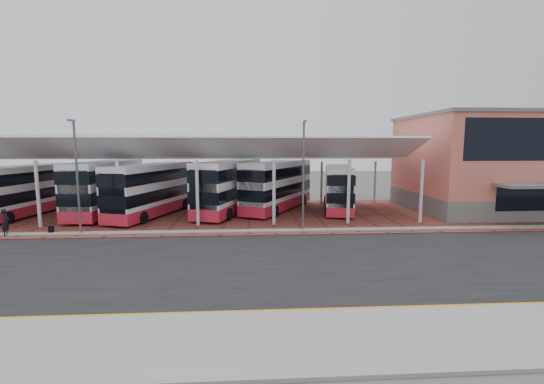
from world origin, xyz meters
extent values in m
plane|color=#484C46|center=(0.00, 0.00, 0.00)|extent=(140.00, 140.00, 0.00)
cube|color=black|center=(0.00, -1.00, 0.01)|extent=(120.00, 14.00, 0.02)
cube|color=brown|center=(2.00, 13.00, 0.03)|extent=(72.00, 16.00, 0.06)
cube|color=gray|center=(0.00, -9.00, 0.07)|extent=(120.00, 4.00, 0.14)
cube|color=gray|center=(0.00, 6.20, 0.07)|extent=(120.00, 0.80, 0.14)
cube|color=orange|center=(0.00, -7.00, 0.03)|extent=(120.00, 0.12, 0.01)
cube|color=orange|center=(0.00, -6.70, 0.03)|extent=(120.00, 0.12, 0.01)
cylinder|color=silver|center=(-24.00, 19.50, 2.30)|extent=(0.26, 0.26, 4.60)
cylinder|color=silver|center=(-18.00, 8.50, 2.60)|extent=(0.26, 0.26, 5.20)
cylinder|color=silver|center=(-18.00, 19.50, 2.30)|extent=(0.26, 0.26, 4.60)
cylinder|color=silver|center=(-12.00, 8.50, 2.60)|extent=(0.26, 0.26, 5.20)
cylinder|color=silver|center=(-12.00, 19.50, 2.30)|extent=(0.26, 0.26, 4.60)
cylinder|color=silver|center=(-6.00, 8.50, 2.60)|extent=(0.26, 0.26, 5.20)
cylinder|color=silver|center=(-6.00, 19.50, 2.30)|extent=(0.26, 0.26, 4.60)
cylinder|color=silver|center=(0.00, 8.50, 2.60)|extent=(0.26, 0.26, 5.20)
cylinder|color=silver|center=(0.00, 19.50, 2.30)|extent=(0.26, 0.26, 4.60)
cylinder|color=silver|center=(6.00, 8.50, 2.60)|extent=(0.26, 0.26, 5.20)
cylinder|color=silver|center=(6.00, 19.50, 2.30)|extent=(0.26, 0.26, 4.60)
cylinder|color=silver|center=(12.00, 8.50, 2.60)|extent=(0.26, 0.26, 5.20)
cylinder|color=silver|center=(12.00, 19.50, 2.30)|extent=(0.26, 0.26, 4.60)
cube|color=white|center=(-6.00, 10.70, 6.10)|extent=(37.00, 4.95, 1.95)
cube|color=white|center=(-6.00, 16.30, 5.90)|extent=(37.00, 7.12, 1.43)
cube|color=#65615F|center=(23.00, 14.00, 0.90)|extent=(18.00, 12.00, 1.80)
cube|color=#D76C5D|center=(23.00, 14.00, 5.40)|extent=(18.00, 12.00, 7.20)
cube|color=#65615F|center=(23.00, 14.00, 9.10)|extent=(18.40, 12.40, 0.30)
cylinder|color=#535459|center=(-14.00, 6.30, 4.00)|extent=(0.16, 0.16, 8.00)
cube|color=#535459|center=(-14.00, 6.00, 8.00)|extent=(0.15, 0.90, 0.15)
cylinder|color=#535459|center=(2.00, 6.30, 4.00)|extent=(0.16, 0.16, 8.00)
cube|color=#535459|center=(2.00, 6.00, 8.00)|extent=(0.15, 0.90, 0.15)
cube|color=white|center=(-22.02, 13.58, 2.42)|extent=(3.84, 11.06, 4.23)
cube|color=red|center=(-22.02, 13.58, 0.70)|extent=(3.89, 11.10, 0.89)
cube|color=black|center=(-22.02, 13.58, 1.98)|extent=(3.89, 11.10, 0.94)
cube|color=black|center=(-22.02, 13.58, 3.56)|extent=(3.89, 11.10, 0.94)
cylinder|color=black|center=(-21.25, 9.98, 0.55)|extent=(0.40, 1.01, 0.98)
cylinder|color=black|center=(-22.79, 17.18, 0.55)|extent=(0.40, 1.01, 0.98)
cylinder|color=black|center=(-20.35, 16.86, 0.55)|extent=(0.40, 1.01, 0.98)
cube|color=white|center=(-15.11, 14.38, 2.61)|extent=(3.31, 11.84, 4.58)
cube|color=red|center=(-15.11, 14.38, 0.75)|extent=(3.35, 11.88, 0.96)
cube|color=black|center=(-15.11, 14.38, 2.14)|extent=(3.35, 11.88, 1.01)
cube|color=black|center=(-15.11, 14.38, 3.84)|extent=(3.35, 11.88, 1.01)
cube|color=black|center=(-15.43, 8.59, 2.51)|extent=(2.40, 0.24, 3.83)
cylinder|color=black|center=(-16.64, 10.71, 0.59)|extent=(0.36, 1.08, 1.06)
cylinder|color=black|center=(-13.99, 10.57, 0.59)|extent=(0.36, 1.08, 1.06)
cylinder|color=black|center=(-16.23, 18.19, 0.59)|extent=(0.36, 1.08, 1.06)
cylinder|color=black|center=(-13.57, 18.05, 0.59)|extent=(0.36, 1.08, 1.06)
cube|color=white|center=(-10.61, 13.12, 2.50)|extent=(5.76, 11.45, 4.38)
cube|color=red|center=(-10.61, 13.12, 0.72)|extent=(5.81, 11.50, 0.92)
cube|color=black|center=(-10.61, 13.12, 2.05)|extent=(5.81, 11.50, 0.97)
cube|color=black|center=(-10.61, 13.12, 3.67)|extent=(5.81, 11.50, 0.97)
cube|color=black|center=(-12.26, 7.82, 2.40)|extent=(2.22, 0.78, 3.67)
cylinder|color=black|center=(-12.89, 10.07, 0.57)|extent=(0.57, 1.06, 1.02)
cylinder|color=black|center=(-10.46, 9.32, 0.57)|extent=(0.57, 1.06, 1.02)
cylinder|color=black|center=(-10.76, 16.92, 0.57)|extent=(0.57, 1.06, 1.02)
cylinder|color=black|center=(-8.33, 16.16, 0.57)|extent=(0.57, 1.06, 1.02)
cube|color=white|center=(-3.80, 14.34, 2.62)|extent=(6.14, 11.98, 4.58)
cube|color=red|center=(-3.80, 14.34, 0.75)|extent=(6.20, 12.03, 0.96)
cube|color=black|center=(-3.80, 14.34, 2.14)|extent=(6.20, 12.03, 1.01)
cube|color=black|center=(-3.80, 14.34, 3.84)|extent=(6.20, 12.03, 1.01)
cube|color=black|center=(-5.59, 8.82, 2.51)|extent=(2.31, 0.84, 3.84)
cylinder|color=black|center=(-6.22, 11.18, 0.59)|extent=(0.61, 1.11, 1.07)
cylinder|color=black|center=(-3.69, 10.36, 0.59)|extent=(0.61, 1.11, 1.07)
cylinder|color=black|center=(-3.91, 18.32, 0.59)|extent=(0.61, 1.11, 1.07)
cylinder|color=black|center=(-1.38, 17.50, 0.59)|extent=(0.61, 1.11, 1.07)
cube|color=white|center=(0.88, 15.30, 2.56)|extent=(7.71, 11.36, 4.49)
cube|color=red|center=(0.88, 15.30, 0.74)|extent=(7.76, 11.41, 0.94)
cube|color=black|center=(0.88, 15.30, 2.10)|extent=(7.76, 11.41, 0.99)
cube|color=black|center=(0.88, 15.30, 3.76)|extent=(7.76, 11.41, 0.99)
cube|color=black|center=(-1.80, 10.28, 2.46)|extent=(2.12, 1.20, 3.76)
cylinder|color=black|center=(-2.00, 12.67, 0.58)|extent=(0.75, 1.06, 1.04)
cylinder|color=black|center=(0.30, 11.45, 0.58)|extent=(0.75, 1.06, 1.04)
cylinder|color=black|center=(1.46, 19.16, 0.58)|extent=(0.75, 1.06, 1.04)
cylinder|color=black|center=(3.76, 17.93, 0.58)|extent=(0.75, 1.06, 1.04)
cube|color=white|center=(6.74, 14.96, 2.32)|extent=(4.31, 10.60, 4.04)
cube|color=red|center=(6.74, 14.96, 0.67)|extent=(4.36, 10.64, 0.85)
cube|color=black|center=(6.74, 14.96, 1.89)|extent=(4.36, 10.64, 0.89)
cube|color=black|center=(6.74, 14.96, 3.40)|extent=(4.36, 10.64, 0.89)
cube|color=black|center=(5.74, 9.93, 2.22)|extent=(2.09, 0.50, 3.38)
cylinder|color=black|center=(4.94, 11.94, 0.53)|extent=(0.44, 0.97, 0.94)
cylinder|color=black|center=(7.25, 11.48, 0.53)|extent=(0.44, 0.97, 0.94)
cylinder|color=black|center=(6.23, 18.43, 0.53)|extent=(0.44, 0.97, 0.94)
cylinder|color=black|center=(8.53, 17.97, 0.53)|extent=(0.44, 0.97, 0.94)
imported|color=black|center=(-18.90, 6.00, 1.01)|extent=(0.58, 0.76, 1.90)
cube|color=black|center=(-16.14, 6.46, 0.33)|extent=(0.32, 0.23, 0.54)
camera|label=1|loc=(-1.92, -19.90, 6.27)|focal=24.00mm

